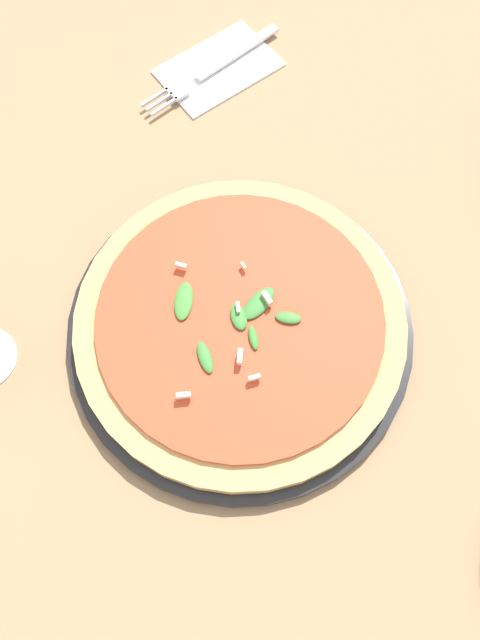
{
  "coord_description": "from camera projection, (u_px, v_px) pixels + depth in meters",
  "views": [
    {
      "loc": [
        0.13,
        0.17,
        0.58
      ],
      "look_at": [
        0.01,
        -0.02,
        0.03
      ],
      "focal_mm": 35.0,
      "sensor_mm": 36.0,
      "label": 1
    }
  ],
  "objects": [
    {
      "name": "fork",
      "position": [
        214.0,
        67.0,
        0.74
      ],
      "size": [
        0.2,
        0.05,
        0.0
      ],
      "rotation": [
        0.0,
        0.0,
        0.16
      ],
      "color": "silver",
      "rests_on": "ground_plane"
    },
    {
      "name": "ground_plane",
      "position": [
        260.0,
        347.0,
        0.62
      ],
      "size": [
        6.0,
        6.0,
        0.0
      ],
      "primitive_type": "plane",
      "color": "#9E7A56"
    },
    {
      "name": "pizza_arugula_main",
      "position": [
        240.0,
        325.0,
        0.61
      ],
      "size": [
        0.34,
        0.34,
        0.05
      ],
      "color": "black",
      "rests_on": "ground_plane"
    },
    {
      "name": "napkin",
      "position": [
        218.0,
        67.0,
        0.75
      ],
      "size": [
        0.15,
        0.1,
        0.01
      ],
      "rotation": [
        0.0,
        0.0,
        0.1
      ],
      "color": "white",
      "rests_on": "ground_plane"
    }
  ]
}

